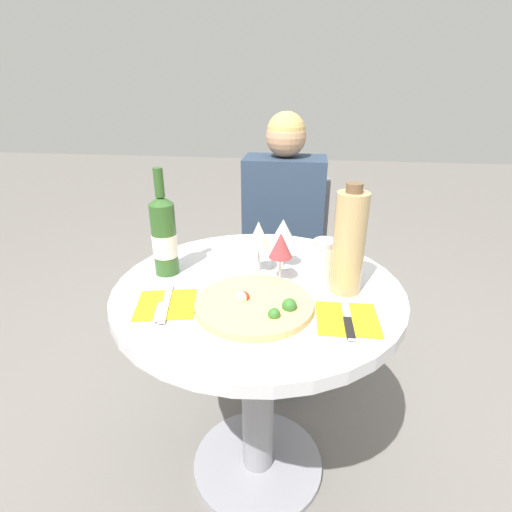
# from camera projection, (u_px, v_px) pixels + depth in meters

# --- Properties ---
(ground_plane) EXTENTS (12.00, 12.00, 0.00)m
(ground_plane) POSITION_uv_depth(u_px,v_px,m) (258.00, 465.00, 1.44)
(ground_plane) COLOR slate
(ground_plane) RESTS_ON ground
(dining_table) EXTENTS (0.82, 0.82, 0.74)m
(dining_table) POSITION_uv_depth(u_px,v_px,m) (258.00, 339.00, 1.22)
(dining_table) COLOR gray
(dining_table) RESTS_ON ground_plane
(chair_behind_diner) EXTENTS (0.42, 0.42, 0.83)m
(chair_behind_diner) POSITION_uv_depth(u_px,v_px,m) (283.00, 267.00, 1.99)
(chair_behind_diner) COLOR slate
(chair_behind_diner) RESTS_ON ground_plane
(seated_diner) EXTENTS (0.36, 0.43, 1.15)m
(seated_diner) POSITION_uv_depth(u_px,v_px,m) (281.00, 261.00, 1.83)
(seated_diner) COLOR #28384C
(seated_diner) RESTS_ON ground_plane
(pizza_large) EXTENTS (0.30, 0.30, 0.05)m
(pizza_large) POSITION_uv_depth(u_px,v_px,m) (255.00, 305.00, 1.02)
(pizza_large) COLOR #DBB26B
(pizza_large) RESTS_ON dining_table
(wine_bottle) EXTENTS (0.07, 0.07, 0.32)m
(wine_bottle) POSITION_uv_depth(u_px,v_px,m) (164.00, 236.00, 1.17)
(wine_bottle) COLOR #2D5623
(wine_bottle) RESTS_ON dining_table
(tall_carafe) EXTENTS (0.08, 0.08, 0.30)m
(tall_carafe) POSITION_uv_depth(u_px,v_px,m) (349.00, 244.00, 1.05)
(tall_carafe) COLOR tan
(tall_carafe) RESTS_ON dining_table
(sugar_shaker) EXTENTS (0.07, 0.07, 0.12)m
(sugar_shaker) POSITION_uv_depth(u_px,v_px,m) (324.00, 261.00, 1.15)
(sugar_shaker) COLOR silver
(sugar_shaker) RESTS_ON dining_table
(wine_glass_center) EXTENTS (0.07, 0.07, 0.16)m
(wine_glass_center) POSITION_uv_depth(u_px,v_px,m) (259.00, 236.00, 1.17)
(wine_glass_center) COLOR silver
(wine_glass_center) RESTS_ON dining_table
(wine_glass_back_right) EXTENTS (0.08, 0.08, 0.16)m
(wine_glass_back_right) POSITION_uv_depth(u_px,v_px,m) (283.00, 232.00, 1.20)
(wine_glass_back_right) COLOR silver
(wine_glass_back_right) RESTS_ON dining_table
(wine_glass_front_right) EXTENTS (0.07, 0.07, 0.15)m
(wine_glass_front_right) POSITION_uv_depth(u_px,v_px,m) (281.00, 246.00, 1.12)
(wine_glass_front_right) COLOR silver
(wine_glass_front_right) RESTS_ON dining_table
(place_setting_left) EXTENTS (0.18, 0.19, 0.01)m
(place_setting_left) POSITION_uv_depth(u_px,v_px,m) (166.00, 305.00, 1.03)
(place_setting_left) COLOR gold
(place_setting_left) RESTS_ON dining_table
(place_setting_right) EXTENTS (0.15, 0.19, 0.01)m
(place_setting_right) POSITION_uv_depth(u_px,v_px,m) (347.00, 319.00, 0.97)
(place_setting_right) COLOR gold
(place_setting_right) RESTS_ON dining_table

